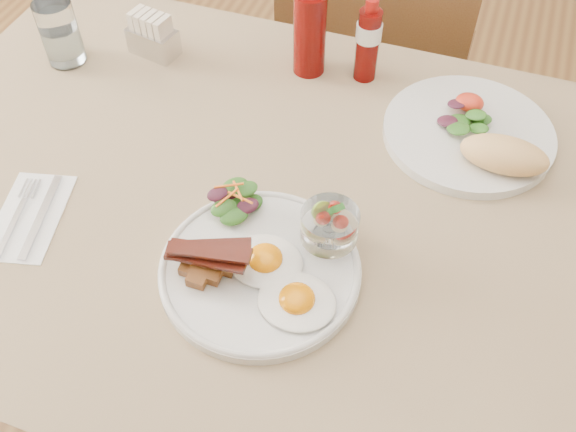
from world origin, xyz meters
name	(u,v)px	position (x,y,z in m)	size (l,w,h in m)	color
table	(283,234)	(0.00, 0.00, 0.66)	(1.33, 0.88, 0.75)	brown
chair_far	(375,66)	(0.00, 0.66, 0.52)	(0.42, 0.42, 0.93)	brown
main_plate	(260,270)	(0.02, -0.14, 0.76)	(0.28, 0.28, 0.02)	silver
fried_eggs	(281,279)	(0.05, -0.16, 0.78)	(0.17, 0.14, 0.03)	silver
bacon_potato_pile	(207,261)	(-0.05, -0.17, 0.79)	(0.12, 0.08, 0.05)	brown
side_salad	(235,202)	(-0.05, -0.06, 0.79)	(0.08, 0.07, 0.04)	#1B4712
fruit_cup	(329,226)	(0.09, -0.07, 0.81)	(0.08, 0.08, 0.08)	white
second_plate	(477,137)	(0.26, 0.22, 0.77)	(0.28, 0.28, 0.07)	silver
ketchup_bottle	(310,32)	(-0.06, 0.32, 0.83)	(0.06, 0.06, 0.17)	#550604
hot_sauce_bottle	(368,41)	(0.04, 0.33, 0.83)	(0.05, 0.05, 0.16)	#550604
sugar_caddy	(153,37)	(-0.35, 0.27, 0.79)	(0.10, 0.07, 0.08)	silver
water_glass	(61,36)	(-0.50, 0.19, 0.80)	(0.07, 0.07, 0.12)	white
napkin_cutlery	(30,216)	(-0.34, -0.16, 0.75)	(0.13, 0.19, 0.01)	white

